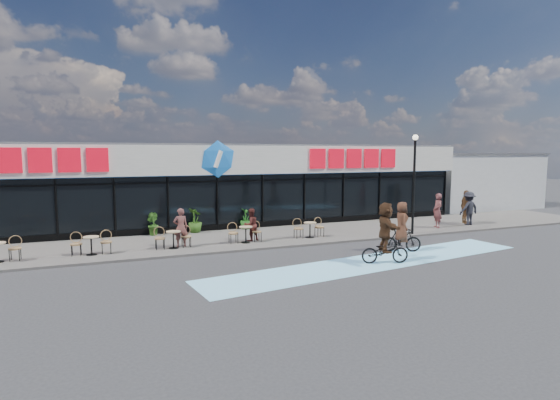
% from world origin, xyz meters
% --- Properties ---
extents(ground, '(120.00, 120.00, 0.00)m').
position_xyz_m(ground, '(0.00, 0.00, 0.00)').
color(ground, '#28282B').
rests_on(ground, ground).
extents(sidewalk, '(44.00, 5.00, 0.10)m').
position_xyz_m(sidewalk, '(0.00, 4.50, 0.05)').
color(sidewalk, '#55514B').
rests_on(sidewalk, ground).
extents(bike_lane, '(14.17, 4.13, 0.01)m').
position_xyz_m(bike_lane, '(4.00, -1.50, 0.01)').
color(bike_lane, '#7ECAEE').
rests_on(bike_lane, ground).
extents(building, '(30.60, 6.57, 4.75)m').
position_xyz_m(building, '(-0.00, 9.93, 2.34)').
color(building, black).
rests_on(building, ground).
extents(neighbour_building, '(9.20, 7.20, 4.11)m').
position_xyz_m(neighbour_building, '(20.50, 11.00, 2.06)').
color(neighbour_building, silver).
rests_on(neighbour_building, ground).
extents(lamp_post, '(0.28, 0.28, 4.91)m').
position_xyz_m(lamp_post, '(8.77, 2.30, 3.03)').
color(lamp_post, black).
rests_on(lamp_post, sidewalk).
extents(bistro_set_2, '(1.54, 0.62, 0.90)m').
position_xyz_m(bistro_set_2, '(-5.97, 3.39, 0.56)').
color(bistro_set_2, tan).
rests_on(bistro_set_2, sidewalk).
extents(bistro_set_3, '(1.54, 0.62, 0.90)m').
position_xyz_m(bistro_set_3, '(-2.79, 3.39, 0.56)').
color(bistro_set_3, tan).
rests_on(bistro_set_3, sidewalk).
extents(bistro_set_4, '(1.54, 0.62, 0.90)m').
position_xyz_m(bistro_set_4, '(0.40, 3.39, 0.56)').
color(bistro_set_4, tan).
rests_on(bistro_set_4, sidewalk).
extents(bistro_set_5, '(1.54, 0.62, 0.90)m').
position_xyz_m(bistro_set_5, '(3.59, 3.39, 0.56)').
color(bistro_set_5, tan).
rests_on(bistro_set_5, sidewalk).
extents(potted_plant_left, '(0.73, 0.77, 1.11)m').
position_xyz_m(potted_plant_left, '(-3.31, 6.71, 0.66)').
color(potted_plant_left, '#2C5819').
rests_on(potted_plant_left, sidewalk).
extents(potted_plant_mid, '(0.97, 0.97, 1.24)m').
position_xyz_m(potted_plant_mid, '(-1.23, 6.70, 0.72)').
color(potted_plant_mid, '#2C5418').
rests_on(potted_plant_mid, sidewalk).
extents(potted_plant_right, '(0.64, 0.64, 1.10)m').
position_xyz_m(potted_plant_right, '(1.47, 6.74, 0.65)').
color(potted_plant_right, '#1E5718').
rests_on(potted_plant_right, sidewalk).
extents(patron_left, '(0.62, 0.42, 1.67)m').
position_xyz_m(patron_left, '(-2.43, 3.57, 0.93)').
color(patron_left, brown).
rests_on(patron_left, sidewalk).
extents(patron_right, '(0.85, 0.73, 1.49)m').
position_xyz_m(patron_right, '(0.75, 3.63, 0.85)').
color(patron_right, '#451C18').
rests_on(patron_right, sidewalk).
extents(pedestrian_a, '(0.59, 0.76, 1.85)m').
position_xyz_m(pedestrian_a, '(11.18, 3.28, 1.03)').
color(pedestrian_a, brown).
rests_on(pedestrian_a, sidewalk).
extents(pedestrian_b, '(0.84, 1.21, 1.91)m').
position_xyz_m(pedestrian_b, '(13.67, 3.81, 1.05)').
color(pedestrian_b, '#51341D').
rests_on(pedestrian_b, sidewalk).
extents(pedestrian_c, '(1.23, 0.74, 1.87)m').
position_xyz_m(pedestrian_c, '(13.45, 3.36, 1.03)').
color(pedestrian_c, black).
rests_on(pedestrian_c, sidewalk).
extents(cyclist_a, '(1.88, 1.80, 2.30)m').
position_xyz_m(cyclist_a, '(4.27, -1.77, 1.04)').
color(cyclist_a, black).
rests_on(cyclist_a, ground).
extents(cyclist_b, '(1.73, 1.03, 2.11)m').
position_xyz_m(cyclist_b, '(6.00, -0.45, 0.87)').
color(cyclist_b, black).
rests_on(cyclist_b, ground).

